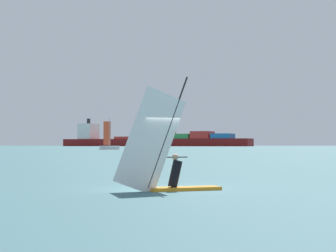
% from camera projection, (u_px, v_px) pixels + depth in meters
% --- Properties ---
extents(ground_plane, '(4000.00, 4000.00, 0.00)m').
position_uv_depth(ground_plane, '(171.00, 188.00, 20.84)').
color(ground_plane, '#386066').
extents(windsurfer, '(3.82, 0.85, 4.09)m').
position_uv_depth(windsurfer, '(168.00, 164.00, 19.69)').
color(windsurfer, orange).
rests_on(windsurfer, ground_plane).
extents(cargo_ship, '(182.14, 160.49, 31.77)m').
position_uv_depth(cargo_ship, '(153.00, 140.00, 633.17)').
color(cargo_ship, maroon).
rests_on(cargo_ship, ground_plane).
extents(small_sailboat, '(6.42, 2.56, 10.62)m').
position_uv_depth(small_sailboat, '(109.00, 146.00, 192.69)').
color(small_sailboat, white).
rests_on(small_sailboat, ground_plane).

